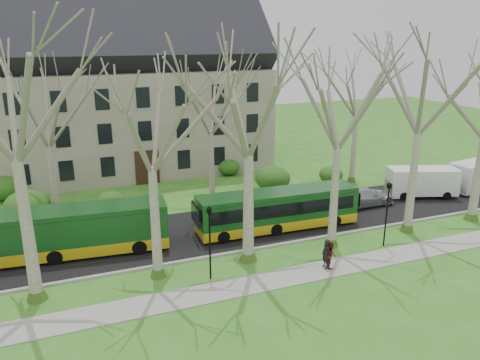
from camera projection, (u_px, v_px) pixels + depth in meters
name	position (u px, v px, depth m)	size (l,w,h in m)	color
ground	(296.00, 254.00, 29.73)	(120.00, 120.00, 0.00)	#357421
sidewalk	(316.00, 271.00, 27.50)	(70.00, 2.00, 0.06)	gray
road	(261.00, 222.00, 34.61)	(80.00, 8.00, 0.06)	black
curb	(285.00, 244.00, 31.04)	(80.00, 0.25, 0.14)	#A5A39E
building	(132.00, 89.00, 46.56)	(26.50, 12.20, 16.00)	gray
tree_row_verge	(297.00, 146.00, 27.89)	(49.00, 7.00, 14.00)	gray
tree_row_far	(219.00, 131.00, 37.24)	(33.00, 7.00, 12.00)	gray
lamp_row	(305.00, 222.00, 28.07)	(36.22, 0.22, 4.30)	black
hedges	(172.00, 184.00, 40.25)	(30.60, 8.60, 2.00)	#275117
bus_lead	(65.00, 232.00, 29.07)	(12.52, 2.61, 3.13)	#134519
bus_follow	(278.00, 209.00, 33.09)	(11.56, 2.41, 2.89)	#134519
sedan	(363.00, 196.00, 37.75)	(2.19, 5.40, 1.57)	#BABABF
van_a	(422.00, 182.00, 39.71)	(5.70, 2.07, 2.49)	white
van_b	(479.00, 175.00, 41.57)	(5.92, 2.15, 2.58)	white
pedestrian_a	(326.00, 254.00, 27.65)	(0.65, 0.43, 1.78)	black
pedestrian_b	(330.00, 255.00, 27.72)	(0.79, 0.61, 1.62)	#5E1915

